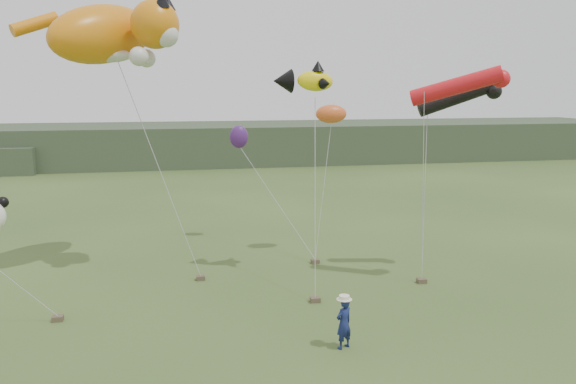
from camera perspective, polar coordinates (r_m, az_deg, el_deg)
name	(u,v)px	position (r m, az deg, el deg)	size (l,w,h in m)	color
ground	(333,347)	(18.05, 4.59, -15.47)	(120.00, 120.00, 0.00)	#385123
headland	(193,144)	(60.60, -9.67, 4.79)	(90.00, 13.00, 4.00)	#2D3D28
festival_attendant	(344,323)	(17.71, 5.69, -13.13)	(0.59, 0.39, 1.62)	navy
sandbag_anchors	(269,286)	(22.79, -1.95, -9.49)	(14.27, 4.84, 0.19)	brown
cat_kite	(114,33)	(24.85, -17.25, 15.18)	(6.91, 5.62, 3.19)	orange
fish_kite	(303,80)	(23.05, 1.55, 11.28)	(2.51, 1.68, 1.29)	yellow
tube_kites	(464,90)	(23.67, 17.41, 9.85)	(4.14, 3.20, 2.06)	black
misc_kites	(292,124)	(27.17, 0.45, 6.97)	(5.15, 4.08, 2.29)	#DE5B25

